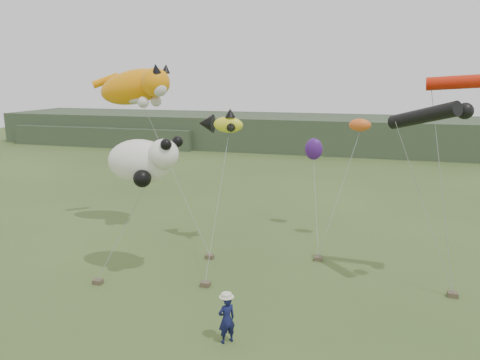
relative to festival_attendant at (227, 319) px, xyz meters
name	(u,v)px	position (x,y,z in m)	size (l,w,h in m)	color
ground	(248,342)	(0.69, 0.20, -0.85)	(120.00, 120.00, 0.00)	#385123
headland	(316,134)	(-2.42, 44.89, 1.07)	(90.00, 13.00, 4.00)	#2D3D28
festival_attendant	(227,319)	(0.00, 0.00, 0.00)	(0.62, 0.41, 1.71)	#111543
sandbag_anchors	(255,274)	(-0.39, 5.51, -0.75)	(15.14, 5.64, 0.20)	brown
cat_kite	(139,87)	(-8.25, 10.15, 7.48)	(5.51, 2.94, 2.66)	orange
fish_kite	(220,124)	(-3.07, 8.76, 5.69)	(2.50, 1.68, 1.29)	yellow
tube_kites	(448,101)	(7.13, 6.28, 7.09)	(4.39, 2.70, 2.50)	black
panda_kite	(143,161)	(-5.14, 4.36, 4.43)	(3.44, 2.23, 2.14)	white
misc_kites	(329,141)	(2.08, 12.34, 4.52)	(3.62, 2.58, 2.59)	#DD5B1D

